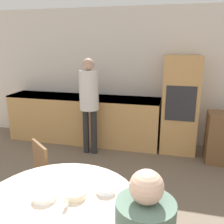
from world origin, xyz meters
name	(u,v)px	position (x,y,z in m)	size (l,w,h in m)	color
wall_back	(138,77)	(0.00, 4.67, 1.30)	(6.80, 0.05, 2.60)	silver
kitchen_counter	(83,118)	(-1.04, 4.32, 0.48)	(3.01, 0.60, 0.93)	tan
oven_unit	(180,105)	(0.81, 4.33, 0.87)	(0.62, 0.59, 1.74)	tan
chair_far_left	(33,179)	(-0.74, 1.96, 0.51)	(0.56, 0.56, 0.90)	brown
person_standing	(89,96)	(-0.73, 3.82, 1.06)	(0.33, 0.33, 1.70)	#262628
cup	(124,202)	(0.38, 1.38, 0.81)	(0.08, 0.08, 0.08)	white
bowl_near	(45,196)	(-0.23, 1.32, 0.79)	(0.19, 0.19, 0.05)	white
bowl_centre	(106,189)	(0.20, 1.53, 0.80)	(0.16, 0.16, 0.05)	silver
bowl_far	(75,194)	(-0.01, 1.40, 0.80)	(0.17, 0.17, 0.05)	beige
salt_shaker	(66,201)	(-0.03, 1.28, 0.81)	(0.03, 0.03, 0.09)	white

